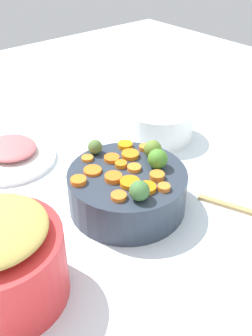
% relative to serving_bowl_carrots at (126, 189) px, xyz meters
% --- Properties ---
extents(tabletop, '(2.40, 2.40, 0.02)m').
position_rel_serving_bowl_carrots_xyz_m(tabletop, '(-0.02, -0.00, -0.05)').
color(tabletop, silver).
rests_on(tabletop, ground).
extents(serving_bowl_carrots, '(0.25, 0.25, 0.09)m').
position_rel_serving_bowl_carrots_xyz_m(serving_bowl_carrots, '(0.00, 0.00, 0.00)').
color(serving_bowl_carrots, '#2D3745').
rests_on(serving_bowl_carrots, tabletop).
extents(metal_pot, '(0.21, 0.21, 0.13)m').
position_rel_serving_bowl_carrots_xyz_m(metal_pot, '(-0.30, -0.05, 0.02)').
color(metal_pot, red).
rests_on(metal_pot, tabletop).
extents(carrot_slice_0, '(0.04, 0.04, 0.01)m').
position_rel_serving_bowl_carrots_xyz_m(carrot_slice_0, '(-0.07, -0.06, 0.05)').
color(carrot_slice_0, orange).
rests_on(carrot_slice_0, serving_bowl_carrots).
extents(carrot_slice_1, '(0.04, 0.04, 0.01)m').
position_rel_serving_bowl_carrots_xyz_m(carrot_slice_1, '(-0.10, 0.03, 0.05)').
color(carrot_slice_1, orange).
rests_on(carrot_slice_1, serving_bowl_carrots).
extents(carrot_slice_2, '(0.05, 0.05, 0.01)m').
position_rel_serving_bowl_carrots_xyz_m(carrot_slice_2, '(-0.04, -0.00, 0.05)').
color(carrot_slice_2, orange).
rests_on(carrot_slice_2, serving_bowl_carrots).
extents(carrot_slice_3, '(0.03, 0.03, 0.01)m').
position_rel_serving_bowl_carrots_xyz_m(carrot_slice_3, '(-0.03, 0.09, 0.05)').
color(carrot_slice_3, orange).
rests_on(carrot_slice_3, serving_bowl_carrots).
extents(carrot_slice_4, '(0.05, 0.05, 0.01)m').
position_rel_serving_bowl_carrots_xyz_m(carrot_slice_4, '(0.01, 0.05, 0.05)').
color(carrot_slice_4, orange).
rests_on(carrot_slice_4, serving_bowl_carrots).
extents(carrot_slice_5, '(0.04, 0.04, 0.01)m').
position_rel_serving_bowl_carrots_xyz_m(carrot_slice_5, '(0.04, 0.04, 0.05)').
color(carrot_slice_5, orange).
rests_on(carrot_slice_5, serving_bowl_carrots).
extents(carrot_slice_6, '(0.03, 0.03, 0.01)m').
position_rel_serving_bowl_carrots_xyz_m(carrot_slice_6, '(0.03, -0.06, 0.05)').
color(carrot_slice_6, orange).
rests_on(carrot_slice_6, serving_bowl_carrots).
extents(carrot_slice_7, '(0.05, 0.05, 0.01)m').
position_rel_serving_bowl_carrots_xyz_m(carrot_slice_7, '(-0.01, -0.07, 0.05)').
color(carrot_slice_7, orange).
rests_on(carrot_slice_7, serving_bowl_carrots).
extents(carrot_slice_8, '(0.04, 0.04, 0.01)m').
position_rel_serving_bowl_carrots_xyz_m(carrot_slice_8, '(0.06, 0.08, 0.05)').
color(carrot_slice_8, orange).
rests_on(carrot_slice_8, serving_bowl_carrots).
extents(carrot_slice_9, '(0.03, 0.03, 0.01)m').
position_rel_serving_bowl_carrots_xyz_m(carrot_slice_9, '(0.01, 0.02, 0.05)').
color(carrot_slice_9, orange).
rests_on(carrot_slice_9, serving_bowl_carrots).
extents(carrot_slice_10, '(0.04, 0.04, 0.01)m').
position_rel_serving_bowl_carrots_xyz_m(carrot_slice_10, '(-0.05, 0.04, 0.05)').
color(carrot_slice_10, orange).
rests_on(carrot_slice_10, serving_bowl_carrots).
extents(carrot_slice_11, '(0.03, 0.03, 0.01)m').
position_rel_serving_bowl_carrots_xyz_m(carrot_slice_11, '(0.02, -0.01, 0.05)').
color(carrot_slice_11, orange).
rests_on(carrot_slice_11, serving_bowl_carrots).
extents(carrot_slice_12, '(0.05, 0.05, 0.01)m').
position_rel_serving_bowl_carrots_xyz_m(carrot_slice_12, '(-0.02, -0.04, 0.05)').
color(carrot_slice_12, orange).
rests_on(carrot_slice_12, serving_bowl_carrots).
extents(carrot_slice_13, '(0.03, 0.03, 0.01)m').
position_rel_serving_bowl_carrots_xyz_m(carrot_slice_13, '(0.09, 0.04, 0.05)').
color(carrot_slice_13, orange).
rests_on(carrot_slice_13, serving_bowl_carrots).
extents(carrot_slice_14, '(0.04, 0.04, 0.01)m').
position_rel_serving_bowl_carrots_xyz_m(carrot_slice_14, '(0.02, -0.09, 0.05)').
color(carrot_slice_14, orange).
rests_on(carrot_slice_14, serving_bowl_carrots).
extents(brussels_sprout_0, '(0.04, 0.04, 0.04)m').
position_rel_serving_bowl_carrots_xyz_m(brussels_sprout_0, '(0.06, -0.03, 0.06)').
color(brussels_sprout_0, '#48862A').
rests_on(brussels_sprout_0, serving_bowl_carrots).
extents(brussels_sprout_1, '(0.03, 0.03, 0.03)m').
position_rel_serving_bowl_carrots_xyz_m(brussels_sprout_1, '(-0.01, 0.10, 0.06)').
color(brussels_sprout_1, '#516E33').
rests_on(brussels_sprout_1, serving_bowl_carrots).
extents(brussels_sprout_2, '(0.04, 0.04, 0.04)m').
position_rel_serving_bowl_carrots_xyz_m(brussels_sprout_2, '(0.08, 0.01, 0.06)').
color(brussels_sprout_2, olive).
rests_on(brussels_sprout_2, serving_bowl_carrots).
extents(brussels_sprout_3, '(0.04, 0.04, 0.04)m').
position_rel_serving_bowl_carrots_xyz_m(brussels_sprout_3, '(-0.04, -0.08, 0.06)').
color(brussels_sprout_3, '#43763B').
rests_on(brussels_sprout_3, serving_bowl_carrots).
extents(casserole_dish, '(0.18, 0.18, 0.09)m').
position_rel_serving_bowl_carrots_xyz_m(casserole_dish, '(0.26, 0.17, -0.00)').
color(casserole_dish, white).
rests_on(casserole_dish, tabletop).
extents(ham_plate, '(0.23, 0.23, 0.01)m').
position_rel_serving_bowl_carrots_xyz_m(ham_plate, '(-0.11, 0.32, -0.04)').
color(ham_plate, white).
rests_on(ham_plate, tabletop).
extents(ham_slice_main, '(0.14, 0.15, 0.03)m').
position_rel_serving_bowl_carrots_xyz_m(ham_slice_main, '(-0.10, 0.34, -0.02)').
color(ham_slice_main, '#CB6669').
rests_on(ham_slice_main, ham_plate).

